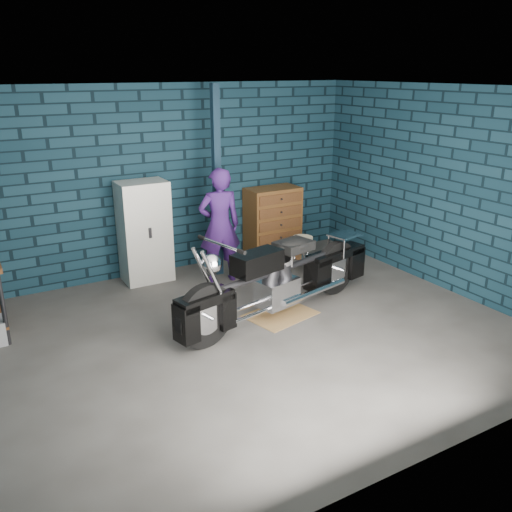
{
  "coord_description": "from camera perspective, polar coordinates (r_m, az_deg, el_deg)",
  "views": [
    {
      "loc": [
        -2.71,
        -4.85,
        2.89
      ],
      "look_at": [
        0.24,
        0.3,
        0.82
      ],
      "focal_mm": 38.0,
      "sensor_mm": 36.0,
      "label": 1
    }
  ],
  "objects": [
    {
      "name": "shop_stool",
      "position": [
        8.03,
        4.87,
        0.14
      ],
      "size": [
        0.35,
        0.35,
        0.55
      ],
      "primitive_type": null,
      "rotation": [
        0.0,
        0.0,
        0.2
      ],
      "color": "beige",
      "rests_on": "ground"
    },
    {
      "name": "ground",
      "position": [
        6.26,
        -0.54,
        -8.27
      ],
      "size": [
        6.0,
        6.0,
        0.0
      ],
      "primitive_type": "plane",
      "color": "#514F4B",
      "rests_on": "ground"
    },
    {
      "name": "tool_chest",
      "position": [
        8.64,
        1.82,
        3.55
      ],
      "size": [
        0.84,
        0.47,
        1.12
      ],
      "primitive_type": "cube",
      "color": "brown",
      "rests_on": "ground"
    },
    {
      "name": "support_post",
      "position": [
        7.7,
        -4.15,
        7.62
      ],
      "size": [
        0.1,
        0.1,
        2.7
      ],
      "primitive_type": "cube",
      "color": "#102434",
      "rests_on": "ground"
    },
    {
      "name": "drip_mat",
      "position": [
        6.74,
        2.59,
        -6.16
      ],
      "size": [
        0.93,
        0.77,
        0.01
      ],
      "primitive_type": "cube",
      "rotation": [
        0.0,
        0.0,
        0.23
      ],
      "color": "olive",
      "rests_on": "ground"
    },
    {
      "name": "locker",
      "position": [
        7.74,
        -11.63,
        2.49
      ],
      "size": [
        0.67,
        0.48,
        1.43
      ],
      "primitive_type": "cube",
      "color": "silver",
      "rests_on": "ground"
    },
    {
      "name": "motorcycle",
      "position": [
        6.52,
        2.67,
        -1.67
      ],
      "size": [
        2.67,
        1.26,
        1.14
      ],
      "primitive_type": null,
      "rotation": [
        0.0,
        0.0,
        0.23
      ],
      "color": "black",
      "rests_on": "ground"
    },
    {
      "name": "room_walls",
      "position": [
        6.12,
        -3.17,
        9.92
      ],
      "size": [
        6.02,
        5.01,
        2.71
      ],
      "color": "#0F2632",
      "rests_on": "ground"
    },
    {
      "name": "person",
      "position": [
        7.56,
        -3.85,
        3.21
      ],
      "size": [
        0.66,
        0.5,
        1.62
      ],
      "primitive_type": "imported",
      "rotation": [
        0.0,
        0.0,
        2.93
      ],
      "color": "#3E1B68",
      "rests_on": "ground"
    }
  ]
}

